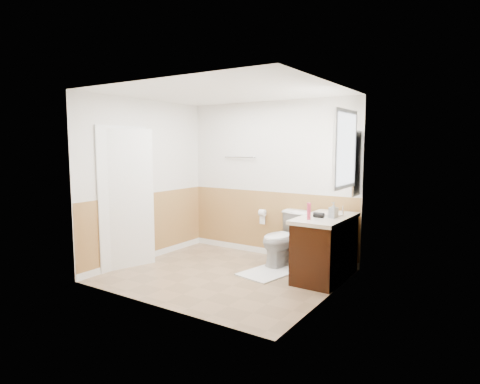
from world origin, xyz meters
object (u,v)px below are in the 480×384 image
Objects in this scene: bath_mat at (268,273)px; vanity_cabinet at (325,249)px; lotion_bottle at (309,211)px; soap_dispenser at (333,210)px; toilet at (284,239)px.

bath_mat is 0.73× the size of vanity_cabinet.
lotion_bottle reaches higher than vanity_cabinet.
bath_mat is at bearing -167.34° from soap_dispenser.
vanity_cabinet reaches higher than bath_mat.
soap_dispenser is (0.12, -0.05, 0.55)m from vanity_cabinet.
toilet is 3.85× the size of soap_dispenser.
vanity_cabinet is 0.66m from lotion_bottle.
soap_dispenser is at bearing 53.14° from lotion_bottle.
soap_dispenser is at bearing 12.66° from bath_mat.
bath_mat is at bearing -161.80° from vanity_cabinet.
toilet reaches higher than bath_mat.
lotion_bottle is (0.65, -0.58, 0.56)m from toilet.
lotion_bottle reaches higher than toilet.
lotion_bottle reaches higher than bath_mat.
toilet reaches higher than vanity_cabinet.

